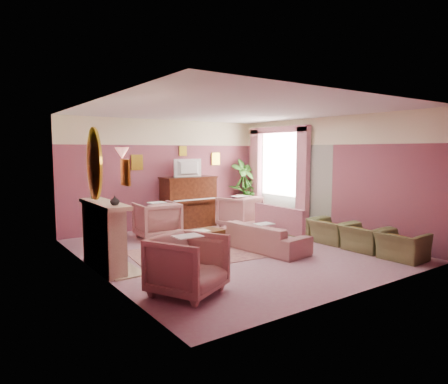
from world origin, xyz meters
TOP-DOWN VIEW (x-y plane):
  - floor at (0.00, 0.00)m, footprint 5.50×6.00m
  - ceiling at (0.00, 0.00)m, footprint 5.50×6.00m
  - wall_back at (0.00, 3.00)m, footprint 5.50×0.02m
  - wall_front at (0.00, -3.00)m, footprint 5.50×0.02m
  - wall_left at (-2.75, 0.00)m, footprint 0.02×6.00m
  - wall_right at (2.75, 0.00)m, footprint 0.02×6.00m
  - picture_rail_band at (0.00, 2.99)m, footprint 5.50×0.01m
  - stripe_panel at (2.73, 1.30)m, footprint 0.01×3.00m
  - fireplace_surround at (-2.59, 0.20)m, footprint 0.30×1.40m
  - fireplace_inset at (-2.49, 0.20)m, footprint 0.18×0.72m
  - fire_ember at (-2.45, 0.20)m, footprint 0.06×0.54m
  - mantel_shelf at (-2.56, 0.20)m, footprint 0.40×1.55m
  - hearth at (-2.39, 0.20)m, footprint 0.55×1.50m
  - mirror_frame at (-2.70, 0.20)m, footprint 0.04×0.72m
  - mirror_glass at (-2.67, 0.20)m, footprint 0.01×0.60m
  - sconce_shade at (-2.62, -0.85)m, footprint 0.20×0.20m
  - piano at (0.50, 2.68)m, footprint 1.40×0.60m
  - piano_keyshelf at (0.50, 2.33)m, footprint 1.30×0.12m
  - piano_keys at (0.50, 2.33)m, footprint 1.20×0.08m
  - piano_top at (0.50, 2.68)m, footprint 1.45×0.65m
  - television at (0.50, 2.63)m, footprint 0.80×0.12m
  - print_back_left at (-0.80, 2.96)m, footprint 0.30×0.03m
  - print_back_right at (1.55, 2.96)m, footprint 0.26×0.03m
  - print_back_mid at (0.50, 2.96)m, footprint 0.22×0.03m
  - print_left_wall at (-2.71, -1.20)m, footprint 0.03×0.28m
  - window_blind at (2.70, 1.55)m, footprint 0.03×1.40m
  - curtain_left at (2.62, 0.63)m, footprint 0.16×0.34m
  - curtain_right at (2.62, 2.47)m, footprint 0.16×0.34m
  - pelmet at (2.62, 1.55)m, footprint 0.16×2.20m
  - mantel_plant at (-2.55, 0.75)m, footprint 0.16×0.16m
  - mantel_vase at (-2.55, -0.30)m, footprint 0.16×0.16m
  - area_rug at (-0.74, 0.16)m, footprint 2.67×2.05m
  - coffee_table at (-0.76, 0.15)m, footprint 1.04×0.59m
  - table_paper at (-0.71, 0.15)m, footprint 0.35×0.28m
  - sofa at (0.49, -0.36)m, footprint 0.63×1.89m
  - sofa_throw at (0.89, -0.36)m, footprint 0.10×1.43m
  - floral_armchair_left at (-0.80, 1.88)m, footprint 0.90×0.90m
  - floral_armchair_right at (1.50, 1.78)m, footprint 0.90×0.90m
  - floral_armchair_front at (-2.01, -1.65)m, footprint 0.90×0.90m
  - olive_chair_a at (2.11, -2.38)m, footprint 0.56×0.80m
  - olive_chair_b at (2.11, -1.56)m, footprint 0.56×0.80m
  - olive_chair_c at (2.11, -0.74)m, footprint 0.56×0.80m
  - olive_chair_d at (2.11, 0.08)m, footprint 0.56×0.80m
  - side_table at (2.39, 2.59)m, footprint 0.52×0.52m
  - side_plant_big at (2.39, 2.59)m, footprint 0.30×0.30m
  - side_plant_small at (2.51, 2.49)m, footprint 0.16×0.16m
  - palm_pot at (2.27, 2.61)m, footprint 0.34×0.34m
  - palm_plant at (2.27, 2.61)m, footprint 0.76×0.76m

SIDE VIEW (x-z plane):
  - floor at x=0.00m, z-range -0.01..0.01m
  - area_rug at x=-0.74m, z-range 0.00..0.01m
  - hearth at x=-2.39m, z-range 0.00..0.02m
  - palm_pot at x=2.27m, z-range 0.00..0.34m
  - fire_ember at x=-2.45m, z-range 0.17..0.27m
  - coffee_table at x=-0.76m, z-range 0.00..0.45m
  - olive_chair_a at x=2.11m, z-range 0.00..0.69m
  - olive_chair_b at x=2.11m, z-range 0.00..0.69m
  - olive_chair_c at x=2.11m, z-range 0.00..0.69m
  - olive_chair_d at x=2.11m, z-range 0.00..0.69m
  - side_table at x=2.39m, z-range 0.00..0.70m
  - sofa at x=0.49m, z-range 0.00..0.76m
  - fireplace_inset at x=-2.49m, z-range 0.06..0.74m
  - table_paper at x=-0.71m, z-range 0.45..0.46m
  - floral_armchair_left at x=-0.80m, z-range 0.00..0.94m
  - floral_armchair_right at x=1.50m, z-range 0.00..0.94m
  - floral_armchair_front at x=-2.01m, z-range 0.00..0.94m
  - fireplace_surround at x=-2.59m, z-range 0.00..1.10m
  - sofa_throw at x=0.89m, z-range 0.34..0.86m
  - piano at x=0.50m, z-range 0.00..1.30m
  - piano_keyshelf at x=0.50m, z-range 0.69..0.75m
  - piano_keys at x=0.50m, z-range 0.75..0.77m
  - side_plant_small at x=2.51m, z-range 0.70..0.98m
  - side_plant_big at x=2.39m, z-range 0.70..1.04m
  - palm_plant at x=2.27m, z-range 0.34..1.78m
  - stripe_panel at x=2.73m, z-range 0.00..2.15m
  - mantel_shelf at x=-2.56m, z-range 1.09..1.16m
  - mantel_vase at x=-2.55m, z-range 1.15..1.31m
  - mantel_plant at x=-2.55m, z-range 1.15..1.43m
  - curtain_left at x=2.62m, z-range 0.00..2.60m
  - curtain_right at x=2.62m, z-range 0.00..2.60m
  - piano_top at x=0.50m, z-range 1.29..1.33m
  - wall_back at x=0.00m, z-range 0.00..2.80m
  - wall_front at x=0.00m, z-range 0.00..2.80m
  - wall_left at x=-2.75m, z-range 0.00..2.80m
  - wall_right at x=2.75m, z-range 0.00..2.80m
  - television at x=0.50m, z-range 1.36..1.84m
  - window_blind at x=2.70m, z-range 0.80..2.60m
  - print_back_left at x=-0.80m, z-range 1.53..1.91m
  - print_left_wall at x=-2.71m, z-range 1.54..1.90m
  - print_back_right at x=1.55m, z-range 1.61..1.95m
  - mirror_frame at x=-2.70m, z-range 1.20..2.40m
  - mirror_glass at x=-2.67m, z-range 1.27..2.33m
  - sconce_shade at x=-2.62m, z-range 1.90..2.06m
  - print_back_mid at x=0.50m, z-range 1.87..2.13m
  - picture_rail_band at x=0.00m, z-range 2.15..2.80m
  - pelmet at x=2.62m, z-range 2.48..2.64m
  - ceiling at x=0.00m, z-range 2.79..2.80m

